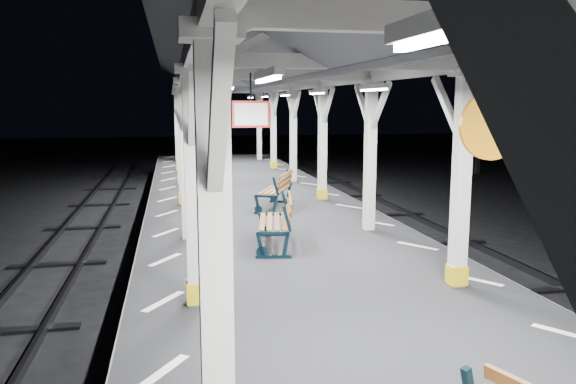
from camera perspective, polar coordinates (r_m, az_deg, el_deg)
name	(u,v)px	position (r m, az deg, el deg)	size (l,w,h in m)	color
hazard_stripes_left	(161,373)	(6.34, -12.76, -17.49)	(1.00, 48.00, 0.01)	silver
hazard_stripes_right	(570,334)	(7.90, 26.73, -12.80)	(1.00, 48.00, 0.01)	silver
canopy	(391,30)	(6.15, 10.39, 15.86)	(5.40, 49.00, 4.65)	silver
bench_mid	(279,220)	(11.06, -0.93, -2.87)	(0.99, 1.92, 0.99)	black
bench_far	(278,189)	(15.04, -1.03, 0.28)	(1.31, 1.92, 0.98)	black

